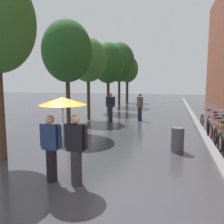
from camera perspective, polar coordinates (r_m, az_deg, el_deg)
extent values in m
plane|color=#38383D|center=(5.49, -6.25, -18.78)|extent=(80.00, 80.00, 0.00)
cube|color=slate|center=(14.84, 20.01, -2.04)|extent=(0.30, 36.00, 0.12)
cylinder|color=#473323|center=(7.82, -25.86, 0.14)|extent=(0.23, 0.23, 3.04)
cylinder|color=#473323|center=(11.46, -10.77, 2.19)|extent=(0.21, 0.21, 2.75)
ellipsoid|color=#235623|center=(11.50, -11.08, 14.56)|extent=(2.38, 2.38, 2.93)
cylinder|color=#473323|center=(14.84, -5.81, 3.46)|extent=(0.20, 0.20, 2.73)
ellipsoid|color=#387533|center=(14.87, -5.94, 12.73)|extent=(2.36, 2.36, 2.77)
cylinder|color=#473323|center=(18.74, -0.95, 4.27)|extent=(0.24, 0.24, 2.67)
ellipsoid|color=#235623|center=(18.76, -0.97, 12.06)|extent=(2.60, 2.60, 3.23)
cylinder|color=#473323|center=(22.90, 1.79, 5.10)|extent=(0.24, 0.24, 2.85)
ellipsoid|color=#235623|center=(22.95, 1.82, 12.24)|extent=(2.96, 2.96, 3.81)
cylinder|color=#473323|center=(26.84, 3.76, 5.27)|extent=(0.30, 0.30, 2.67)
ellipsoid|color=#2D6628|center=(26.85, 3.81, 10.59)|extent=(2.48, 2.48, 3.08)
torus|color=black|center=(8.77, 25.20, -6.87)|extent=(0.07, 0.70, 0.70)
torus|color=black|center=(9.63, 24.21, -5.56)|extent=(0.09, 0.70, 0.70)
torus|color=black|center=(10.42, 23.07, -4.53)|extent=(0.15, 0.70, 0.70)
cylinder|color=orange|center=(10.51, 25.27, -3.45)|extent=(0.88, 0.15, 0.43)
cylinder|color=orange|center=(10.46, 24.76, -3.04)|extent=(0.04, 0.04, 0.55)
cube|color=black|center=(10.41, 24.85, -1.39)|extent=(0.23, 0.13, 0.06)
torus|color=black|center=(11.37, 22.72, -3.54)|extent=(0.08, 0.70, 0.70)
cylinder|color=silver|center=(11.39, 24.81, -2.61)|extent=(0.88, 0.06, 0.43)
cylinder|color=silver|center=(11.36, 24.32, -2.22)|extent=(0.04, 0.04, 0.55)
cube|color=black|center=(11.31, 24.41, -0.70)|extent=(0.22, 0.11, 0.06)
torus|color=black|center=(12.42, 22.64, -2.62)|extent=(0.13, 0.70, 0.70)
cylinder|color=red|center=(12.42, 24.57, -1.80)|extent=(0.88, 0.12, 0.43)
cylinder|color=red|center=(12.40, 24.12, -1.43)|extent=(0.04, 0.04, 0.55)
cube|color=black|center=(12.36, 24.20, -0.04)|extent=(0.23, 0.12, 0.06)
torus|color=black|center=(13.42, 25.70, -2.07)|extent=(0.09, 0.70, 0.70)
torus|color=black|center=(13.21, 21.40, -1.98)|extent=(0.09, 0.70, 0.70)
cylinder|color=silver|center=(13.26, 23.18, -1.17)|extent=(0.88, 0.08, 0.43)
cylinder|color=silver|center=(13.23, 22.77, -0.83)|extent=(0.04, 0.04, 0.55)
cube|color=black|center=(13.19, 22.83, 0.48)|extent=(0.22, 0.11, 0.06)
cylinder|color=silver|center=(13.36, 25.43, -0.84)|extent=(0.04, 0.04, 0.58)
cylinder|color=#9E9EA3|center=(13.32, 25.51, 0.40)|extent=(0.05, 0.46, 0.03)
cylinder|color=black|center=(5.96, -14.70, -12.57)|extent=(0.26, 0.26, 0.80)
cube|color=navy|center=(5.76, -14.94, -5.98)|extent=(0.41, 0.24, 0.60)
sphere|color=beige|center=(5.68, -15.09, -1.78)|extent=(0.21, 0.21, 0.21)
cylinder|color=navy|center=(5.89, -17.00, -5.45)|extent=(0.09, 0.09, 0.54)
cylinder|color=navy|center=(5.62, -12.79, -5.92)|extent=(0.09, 0.09, 0.54)
cylinder|color=#2D2D33|center=(5.64, -8.78, -13.45)|extent=(0.26, 0.26, 0.83)
cube|color=black|center=(5.42, -8.94, -6.26)|extent=(0.41, 0.24, 0.62)
sphere|color=beige|center=(5.34, -9.04, -1.70)|extent=(0.21, 0.21, 0.21)
cylinder|color=black|center=(5.53, -11.27, -5.71)|extent=(0.09, 0.09, 0.56)
cylinder|color=black|center=(5.31, -6.52, -6.17)|extent=(0.09, 0.09, 0.56)
cylinder|color=#9E9EA3|center=(5.55, -11.99, -3.76)|extent=(0.02, 0.02, 1.11)
cone|color=orange|center=(5.46, -12.17, 2.68)|extent=(1.11, 1.11, 0.18)
cylinder|color=#4C4C51|center=(8.34, 15.88, -6.61)|extent=(0.44, 0.44, 0.85)
cylinder|color=#1E233D|center=(14.42, 6.88, -0.44)|extent=(0.26, 0.26, 0.85)
cube|color=#665B4C|center=(14.34, 6.93, 2.49)|extent=(0.42, 0.45, 0.63)
sphere|color=#9E7051|center=(14.31, 6.96, 4.25)|extent=(0.21, 0.21, 0.21)
cylinder|color=#665B4C|center=(14.55, 6.45, 2.69)|extent=(0.09, 0.09, 0.57)
cylinder|color=#665B4C|center=(14.12, 7.43, 2.53)|extent=(0.09, 0.09, 0.57)
cylinder|color=#1E233D|center=(14.03, -0.37, -0.58)|extent=(0.26, 0.26, 0.86)
cube|color=navy|center=(13.94, -0.37, 2.49)|extent=(0.46, 0.39, 0.65)
sphere|color=#9E7051|center=(13.91, -0.38, 4.33)|extent=(0.21, 0.21, 0.21)
cylinder|color=navy|center=(13.88, -1.37, 2.60)|extent=(0.09, 0.09, 0.58)
cylinder|color=navy|center=(14.00, 0.62, 2.65)|extent=(0.09, 0.09, 0.58)
cube|color=black|center=(13.80, -0.23, 2.70)|extent=(0.30, 0.25, 0.36)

